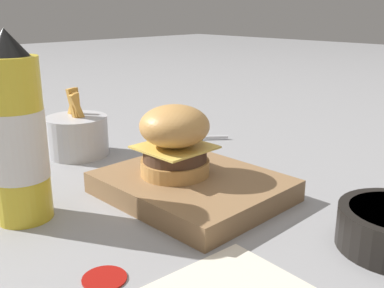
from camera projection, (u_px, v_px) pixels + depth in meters
ground_plane at (224, 205)px, 0.64m from camera, size 6.00×6.00×0.00m
serving_board at (192, 186)px, 0.67m from camera, size 0.25×0.21×0.03m
burger at (175, 140)px, 0.66m from camera, size 0.10×0.10×0.10m
ketchup_bottle at (16, 137)px, 0.57m from camera, size 0.07×0.07×0.25m
fries_basket at (77, 135)px, 0.85m from camera, size 0.12×0.12×0.13m
spoon at (179, 138)px, 0.95m from camera, size 0.11×0.12×0.01m
ketchup_puddle at (104, 278)px, 0.47m from camera, size 0.05×0.05×0.00m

